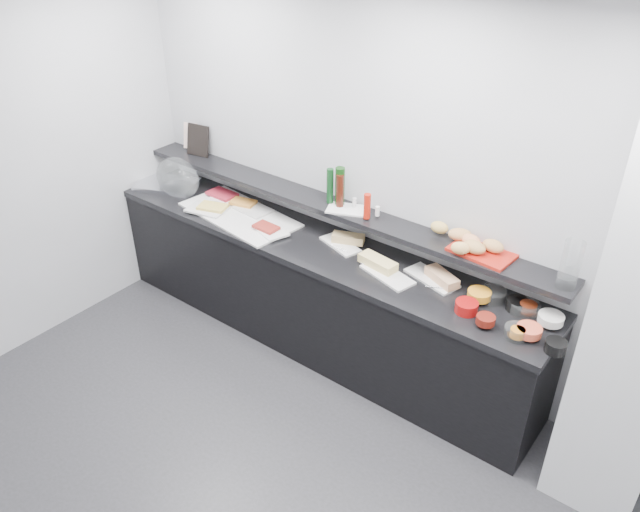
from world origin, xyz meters
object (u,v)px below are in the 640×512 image
Objects in this scene: framed_print at (198,140)px; bread_tray at (483,252)px; condiment_tray at (347,209)px; carafe at (570,265)px; sandwich_plate_mid at (387,275)px; cloche_base at (167,185)px.

framed_print is 0.67× the size of bread_tray.
bread_tray is at bearing -20.68° from condiment_tray.
carafe is (3.14, -0.08, 0.02)m from framed_print.
framed_print is at bearing -172.22° from sandwich_plate_mid.
carafe is (1.56, -0.02, 0.14)m from condiment_tray.
cloche_base is at bearing -176.89° from carafe.
cloche_base is 2.78m from bread_tray.
condiment_tray is at bearing 179.43° from carafe.
cloche_base is 1.29× the size of sandwich_plate_mid.
cloche_base is at bearing -165.13° from sandwich_plate_mid.
bread_tray is at bearing -9.75° from framed_print.
framed_print reaches higher than bread_tray.
cloche_base is at bearing 163.13° from condiment_tray.
cloche_base is at bearing -131.42° from framed_print.
carafe is (0.54, -0.06, 0.14)m from bread_tray.
bread_tray is at bearing 41.40° from sandwich_plate_mid.
carafe is (1.07, 0.20, 0.39)m from sandwich_plate_mid.
framed_print is 1.59m from condiment_tray.
framed_print is at bearing 34.31° from cloche_base.
framed_print is 0.91× the size of condiment_tray.
bread_tray is (0.53, 0.26, 0.25)m from sandwich_plate_mid.
framed_print is 3.14m from carafe.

